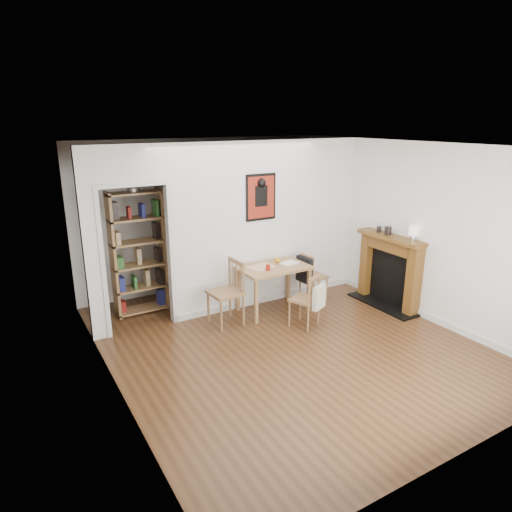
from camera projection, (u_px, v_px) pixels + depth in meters
ground at (286, 342)px, 6.20m from camera, size 5.20×5.20×0.00m
room_shell at (244, 228)px, 6.98m from camera, size 5.20×5.20×5.20m
dining_table at (273, 272)px, 7.03m from camera, size 1.07×0.68×0.73m
chair_left at (225, 294)px, 6.59m from camera, size 0.52×0.52×0.97m
chair_right at (313, 276)px, 7.50m from camera, size 0.48×0.43×0.81m
chair_front at (305, 300)px, 6.57m from camera, size 0.53×0.55×0.80m
bookshelf at (138, 254)px, 6.92m from camera, size 0.80×0.32×1.91m
fireplace at (390, 268)px, 7.27m from camera, size 0.45×1.25×1.16m
red_glass at (268, 267)px, 6.82m from camera, size 0.07×0.07×0.09m
orange_fruit at (277, 260)px, 7.17m from camera, size 0.08×0.08×0.08m
placemat at (262, 267)px, 6.97m from camera, size 0.43×0.36×0.00m
notebook at (290, 263)px, 7.15m from camera, size 0.31×0.26×0.01m
mantel_lamp at (414, 231)px, 6.76m from camera, size 0.15×0.15×0.23m
ceramic_jar_a at (388, 231)px, 7.14m from camera, size 0.11×0.11×0.13m
ceramic_jar_b at (379, 229)px, 7.31m from camera, size 0.07×0.07×0.09m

